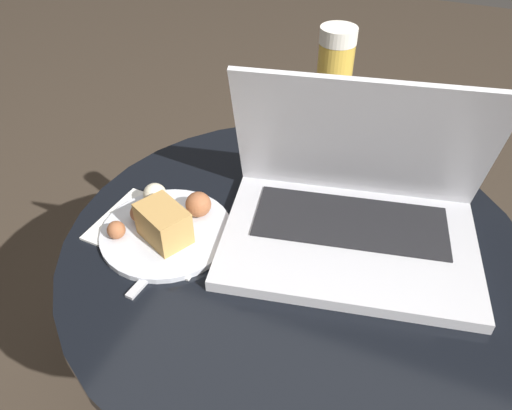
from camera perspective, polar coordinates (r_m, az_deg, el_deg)
table at (r=0.86m, az=3.99°, el=-11.63°), size 0.69×0.69×0.53m
napkin at (r=0.78m, az=-11.14°, el=-2.83°), size 0.20×0.14×0.00m
laptop at (r=0.74m, az=11.00°, el=-0.44°), size 0.41×0.31×0.25m
beer_glass at (r=0.86m, az=8.62°, el=11.78°), size 0.06×0.06×0.24m
snack_plate at (r=0.76m, az=-10.31°, el=-2.12°), size 0.20×0.20×0.06m
fork at (r=0.74m, az=-9.44°, el=-5.04°), size 0.03×0.18×0.00m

